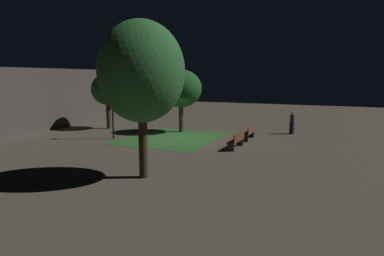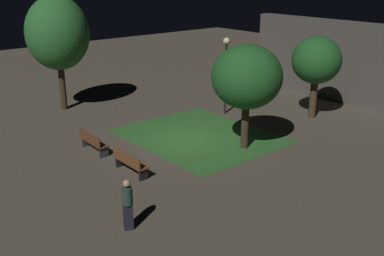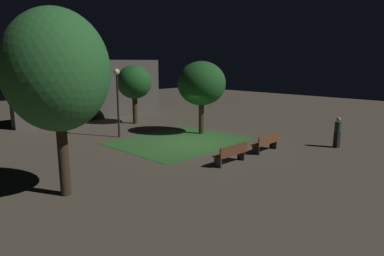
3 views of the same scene
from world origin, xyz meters
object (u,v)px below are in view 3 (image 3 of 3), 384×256
Objects in this scene: tree_tall_center at (57,71)px; lamp_post_near_wall at (117,90)px; tree_right_canopy at (201,84)px; bench_lawn_edge at (231,153)px; bench_front_left at (266,142)px; tree_left_canopy at (134,82)px; pedestrian at (337,132)px.

lamp_post_near_wall is (6.30, 6.23, -1.34)m from tree_tall_center.
tree_right_canopy is 1.11× the size of lamp_post_near_wall.
bench_lawn_edge is 2.84m from bench_front_left.
pedestrian is (3.15, -13.29, -2.13)m from tree_left_canopy.
lamp_post_near_wall is (-4.16, 2.84, -0.32)m from tree_right_canopy.
tree_right_canopy is at bearing -34.35° from lamp_post_near_wall.
tree_left_canopy is 5.89m from tree_right_canopy.
pedestrian is at bearing -19.56° from bench_lawn_edge.
tree_tall_center reaches higher than pedestrian.
bench_lawn_edge is 1.01× the size of bench_front_left.
lamp_post_near_wall is (-0.39, 8.10, 2.31)m from bench_lawn_edge.
tree_left_canopy reaches higher than bench_lawn_edge.
pedestrian is at bearing -17.54° from tree_tall_center.
bench_lawn_edge is 11.77m from tree_left_canopy.
bench_lawn_edge is at bearing -105.24° from tree_left_canopy.
tree_right_canopy is at bearing 107.89° from pedestrian.
pedestrian is at bearing -72.11° from tree_right_canopy.
tree_left_canopy is at bearing 74.76° from bench_lawn_edge.
tree_tall_center is at bearing 164.37° from bench_lawn_edge.
tree_tall_center is 3.79× the size of pedestrian.
tree_right_canopy is (0.74, -5.84, 0.14)m from tree_left_canopy.
bench_lawn_edge is at bearing -87.24° from lamp_post_near_wall.
tree_tall_center reaches higher than bench_lawn_edge.
bench_front_left is 11.37m from tree_left_canopy.
tree_tall_center is 13.88m from pedestrian.
tree_left_canopy is 13.45m from tree_tall_center.
tree_tall_center is (-9.54, 1.87, 3.65)m from bench_front_left.
lamp_post_near_wall is at bearing 145.65° from tree_right_canopy.
tree_tall_center is at bearing -136.49° from tree_left_canopy.
tree_right_canopy is (0.92, 5.26, 2.63)m from bench_front_left.
bench_front_left is at bearing 146.62° from pedestrian.
tree_tall_center reaches higher than tree_left_canopy.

